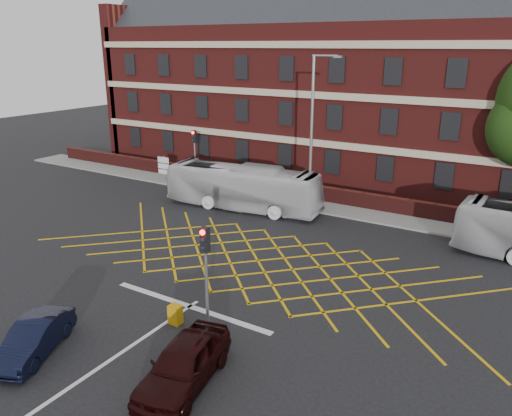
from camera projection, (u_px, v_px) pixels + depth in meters
The scene contains 15 objects.
ground at pixel (236, 275), 23.83m from camera, with size 120.00×120.00×0.00m, color black.
victorian_building at pixel (393, 80), 39.06m from camera, with size 51.00×12.17×20.40m.
boundary_wall at pixel (341, 197), 34.18m from camera, with size 56.00×0.50×1.10m, color #461412.
far_pavement at pixel (335, 208), 33.52m from camera, with size 60.00×3.00×0.12m, color slate.
box_junction_hatching at pixel (258, 261), 25.44m from camera, with size 11.50×0.12×0.02m, color #CC990C.
stop_line at pixel (190, 306), 20.99m from camera, with size 8.00×0.30×0.02m, color silver.
centre_line at pixel (60, 394), 15.73m from camera, with size 0.15×14.00×0.02m, color silver.
bus_left at pixel (243, 187), 33.10m from camera, with size 2.49×10.63×2.96m, color silver.
car_navy at pixel (34, 338), 17.63m from camera, with size 1.31×3.75×1.24m, color black.
car_maroon at pixel (184, 364), 16.01m from camera, with size 1.78×4.41×1.50m, color black.
traffic_light_near at pixel (207, 290), 18.64m from camera, with size 0.70×0.70×4.27m.
traffic_light_far at pixel (195, 163), 38.76m from camera, with size 0.70×0.70×4.27m.
street_lamp at pixel (311, 162), 31.22m from camera, with size 2.25×1.00×9.94m.
direction_signs at pixel (164, 166), 39.19m from camera, with size 1.10×0.16×2.20m.
utility_cabinet at pixel (175, 315), 19.61m from camera, with size 0.48×0.39×0.79m, color #C48A0B.
Camera 1 is at (12.14, -17.93, 10.51)m, focal length 35.00 mm.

